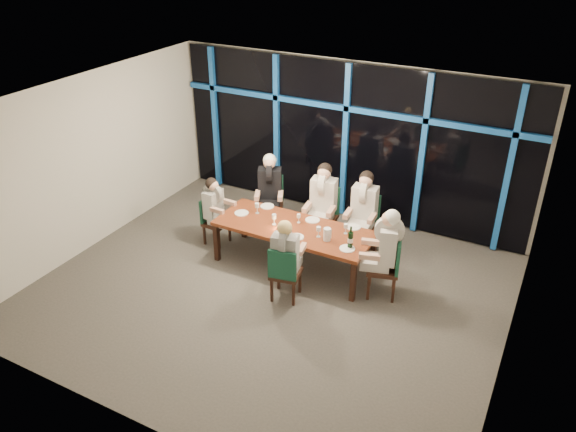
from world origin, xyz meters
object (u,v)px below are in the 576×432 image
(diner_far_mid, at_px, (323,193))
(dining_table, at_px, (294,231))
(chair_far_right, at_px, (364,219))
(diner_end_right, at_px, (386,241))
(diner_far_right, at_px, (364,201))
(diner_end_left, at_px, (215,202))
(chair_far_left, at_px, (270,199))
(chair_near_mid, at_px, (284,271))
(chair_far_mid, at_px, (324,212))
(wine_bottle, at_px, (350,240))
(water_pitcher, at_px, (327,234))
(diner_far_left, at_px, (270,182))
(diner_near_mid, at_px, (286,248))
(chair_end_right, at_px, (389,264))
(chair_end_left, at_px, (213,218))

(diner_far_mid, bearing_deg, dining_table, -103.72)
(chair_far_right, relative_size, diner_end_right, 1.03)
(diner_far_right, relative_size, diner_end_left, 1.18)
(chair_far_left, relative_size, diner_far_right, 1.01)
(chair_near_mid, bearing_deg, diner_end_left, -37.35)
(diner_end_left, bearing_deg, chair_far_left, -26.72)
(chair_far_mid, bearing_deg, wine_bottle, -57.38)
(chair_far_left, bearing_deg, chair_near_mid, -80.27)
(chair_far_left, distance_m, water_pitcher, 2.04)
(dining_table, xyz_separation_m, chair_far_right, (0.82, 1.08, -0.11))
(dining_table, bearing_deg, diner_far_left, 136.05)
(diner_far_mid, xyz_separation_m, wine_bottle, (0.94, -1.07, -0.10))
(diner_far_left, xyz_separation_m, diner_near_mid, (1.27, -1.77, -0.07))
(dining_table, relative_size, chair_far_left, 2.58)
(diner_near_mid, bearing_deg, diner_far_mid, -94.49)
(chair_far_left, distance_m, diner_near_mid, 2.28)
(diner_end_right, bearing_deg, chair_near_mid, -72.46)
(diner_end_left, bearing_deg, dining_table, -88.27)
(chair_far_mid, relative_size, diner_far_left, 1.06)
(diner_far_right, relative_size, wine_bottle, 2.72)
(wine_bottle, bearing_deg, diner_far_left, 151.43)
(diner_far_right, xyz_separation_m, wine_bottle, (0.23, -1.16, -0.08))
(water_pitcher, bearing_deg, diner_near_mid, -113.61)
(dining_table, distance_m, chair_far_left, 1.43)
(chair_far_right, distance_m, chair_end_right, 1.41)
(diner_far_left, distance_m, diner_near_mid, 2.18)
(dining_table, relative_size, diner_end_right, 2.63)
(chair_far_mid, distance_m, wine_bottle, 1.53)
(chair_far_left, height_order, diner_near_mid, diner_near_mid)
(chair_end_right, relative_size, wine_bottle, 2.77)
(chair_far_mid, bearing_deg, chair_end_right, -40.54)
(chair_far_mid, height_order, chair_end_left, chair_far_mid)
(dining_table, distance_m, diner_far_left, 1.38)
(chair_near_mid, bearing_deg, wine_bottle, -145.61)
(wine_bottle, bearing_deg, chair_far_mid, 129.53)
(chair_far_right, height_order, water_pitcher, chair_far_right)
(diner_end_left, height_order, wine_bottle, diner_end_left)
(diner_far_left, distance_m, wine_bottle, 2.30)
(chair_far_right, xyz_separation_m, chair_near_mid, (-0.51, -2.00, -0.05))
(dining_table, height_order, wine_bottle, wine_bottle)
(diner_end_left, relative_size, water_pitcher, 3.99)
(diner_far_left, bearing_deg, diner_end_left, -147.95)
(chair_far_mid, distance_m, water_pitcher, 1.28)
(chair_far_right, xyz_separation_m, water_pitcher, (-0.17, -1.22, 0.29))
(chair_far_mid, bearing_deg, diner_far_left, 176.08)
(water_pitcher, bearing_deg, wine_bottle, -1.49)
(chair_far_mid, height_order, diner_near_mid, diner_near_mid)
(diner_end_right, height_order, wine_bottle, diner_end_right)
(dining_table, xyz_separation_m, chair_near_mid, (0.31, -0.91, -0.16))
(chair_end_right, height_order, diner_far_left, diner_far_left)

